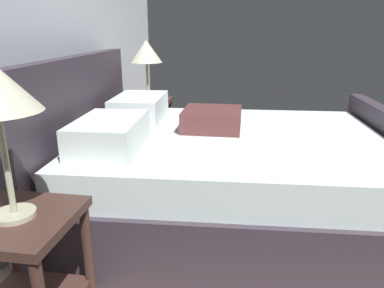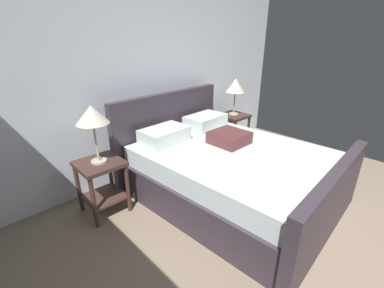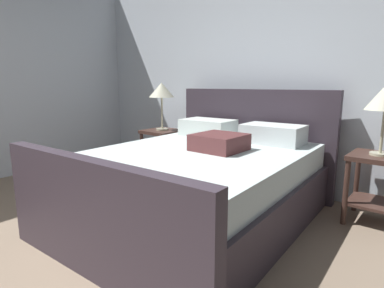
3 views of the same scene
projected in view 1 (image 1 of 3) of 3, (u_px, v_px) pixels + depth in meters
name	position (u px, v px, depth m)	size (l,w,h in m)	color
wall_back	(27.00, 20.00, 2.29)	(5.27, 0.12, 2.70)	silver
bed	(225.00, 172.00, 2.52)	(1.91, 2.32, 1.13)	#392F3A
nightstand_right	(149.00, 118.00, 3.78)	(0.44, 0.44, 0.60)	#422B24
table_lamp_right	(146.00, 53.00, 3.57)	(0.31, 0.31, 0.59)	#B7B293
nightstand_left	(22.00, 260.00, 1.48)	(0.44, 0.44, 0.60)	#422B24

